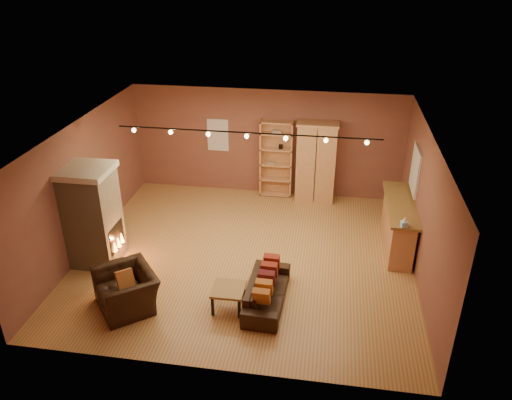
% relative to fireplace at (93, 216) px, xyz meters
% --- Properties ---
extents(floor, '(7.00, 7.00, 0.00)m').
position_rel_fireplace_xyz_m(floor, '(3.04, 0.60, -1.06)').
color(floor, '#9E6D38').
rests_on(floor, ground).
extents(ceiling, '(7.00, 7.00, 0.00)m').
position_rel_fireplace_xyz_m(ceiling, '(3.04, 0.60, 1.74)').
color(ceiling, '#58351B').
rests_on(ceiling, back_wall).
extents(back_wall, '(7.00, 0.02, 2.80)m').
position_rel_fireplace_xyz_m(back_wall, '(3.04, 3.85, 0.34)').
color(back_wall, brown).
rests_on(back_wall, floor).
extents(left_wall, '(0.02, 6.50, 2.80)m').
position_rel_fireplace_xyz_m(left_wall, '(-0.46, 0.60, 0.34)').
color(left_wall, brown).
rests_on(left_wall, floor).
extents(right_wall, '(0.02, 6.50, 2.80)m').
position_rel_fireplace_xyz_m(right_wall, '(6.54, 0.60, 0.34)').
color(right_wall, brown).
rests_on(right_wall, floor).
extents(fireplace, '(1.01, 0.98, 2.12)m').
position_rel_fireplace_xyz_m(fireplace, '(0.00, 0.00, 0.00)').
color(fireplace, tan).
rests_on(fireplace, floor).
extents(back_window, '(0.56, 0.04, 0.86)m').
position_rel_fireplace_xyz_m(back_window, '(1.74, 3.83, 0.49)').
color(back_window, silver).
rests_on(back_window, back_wall).
extents(bookcase, '(0.84, 0.33, 2.05)m').
position_rel_fireplace_xyz_m(bookcase, '(3.30, 3.74, -0.02)').
color(bookcase, tan).
rests_on(bookcase, floor).
extents(armoire, '(1.04, 0.59, 2.11)m').
position_rel_fireplace_xyz_m(armoire, '(4.34, 3.58, -0.00)').
color(armoire, tan).
rests_on(armoire, floor).
extents(bar_counter, '(0.60, 2.22, 1.06)m').
position_rel_fireplace_xyz_m(bar_counter, '(6.24, 1.55, -0.52)').
color(bar_counter, tan).
rests_on(bar_counter, floor).
extents(tissue_box, '(0.15, 0.15, 0.22)m').
position_rel_fireplace_xyz_m(tissue_box, '(6.19, 0.51, 0.09)').
color(tissue_box, '#94C4EE').
rests_on(tissue_box, bar_counter).
extents(right_window, '(0.05, 0.90, 1.00)m').
position_rel_fireplace_xyz_m(right_window, '(6.51, 2.00, 0.59)').
color(right_window, silver).
rests_on(right_window, right_wall).
extents(loveseat, '(0.56, 1.71, 0.73)m').
position_rel_fireplace_xyz_m(loveseat, '(3.69, -0.87, -0.71)').
color(loveseat, black).
rests_on(loveseat, floor).
extents(armchair, '(1.27, 1.32, 0.97)m').
position_rel_fireplace_xyz_m(armchair, '(1.18, -1.37, -0.57)').
color(armchair, black).
rests_on(armchair, floor).
extents(coffee_table, '(0.58, 0.58, 0.44)m').
position_rel_fireplace_xyz_m(coffee_table, '(3.03, -1.14, -0.68)').
color(coffee_table, olive).
rests_on(coffee_table, floor).
extents(track_rail, '(5.20, 0.09, 0.13)m').
position_rel_fireplace_xyz_m(track_rail, '(3.04, 0.80, 1.62)').
color(track_rail, black).
rests_on(track_rail, ceiling).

